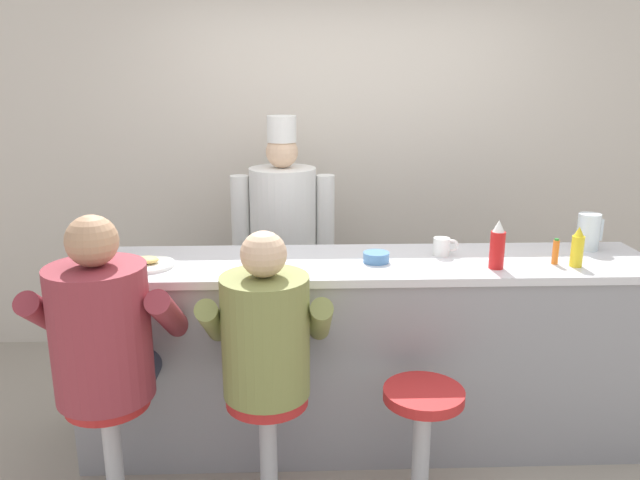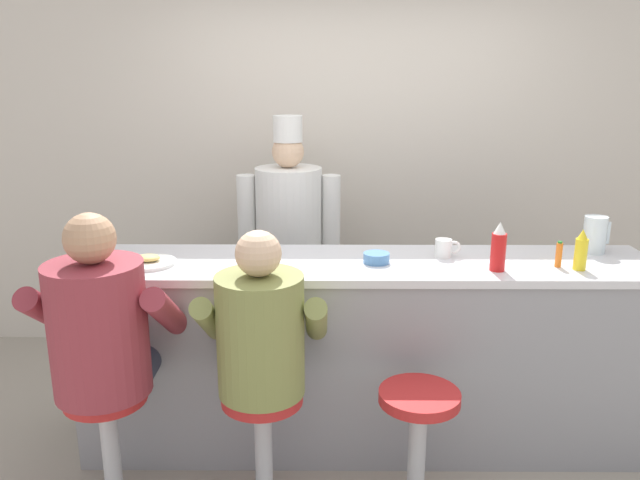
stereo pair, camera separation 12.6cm
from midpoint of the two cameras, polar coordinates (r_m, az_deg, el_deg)
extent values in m
plane|color=#9E9384|center=(3.40, 3.35, -20.38)|extent=(20.00, 20.00, 0.00)
cube|color=beige|center=(4.49, 1.63, 7.21)|extent=(10.00, 0.06, 2.70)
cube|color=gray|center=(3.41, 2.99, -10.52)|extent=(2.92, 0.60, 0.99)
cube|color=silver|center=(3.22, 3.12, -2.23)|extent=(2.98, 0.62, 0.04)
cylinder|color=red|center=(3.16, 14.79, -0.91)|extent=(0.07, 0.07, 0.19)
cone|color=white|center=(3.13, 14.94, 1.24)|extent=(0.06, 0.06, 0.06)
cylinder|color=yellow|center=(3.32, 21.44, -0.97)|extent=(0.06, 0.06, 0.16)
cone|color=yellow|center=(3.30, 21.61, 0.73)|extent=(0.05, 0.05, 0.05)
cylinder|color=orange|center=(3.33, 19.72, -1.06)|extent=(0.03, 0.03, 0.12)
cylinder|color=#287F2D|center=(3.31, 19.82, 0.03)|extent=(0.02, 0.02, 0.01)
cylinder|color=silver|center=(3.66, 22.42, 0.70)|extent=(0.12, 0.12, 0.20)
cube|color=silver|center=(3.69, 23.44, 0.86)|extent=(0.01, 0.01, 0.12)
cylinder|color=white|center=(3.24, -16.65, -2.20)|extent=(0.28, 0.28, 0.02)
ellipsoid|color=#E0BC60|center=(3.23, -16.68, -1.77)|extent=(0.12, 0.10, 0.03)
cylinder|color=#4C7FB7|center=(3.18, 4.02, -1.59)|extent=(0.13, 0.13, 0.05)
cylinder|color=white|center=(3.33, 9.98, -0.62)|extent=(0.09, 0.09, 0.10)
torus|color=white|center=(3.34, 10.94, -0.53)|extent=(0.07, 0.02, 0.07)
cylinder|color=#4C7AB2|center=(3.29, -20.98, -1.71)|extent=(0.08, 0.08, 0.09)
torus|color=#4C7AB2|center=(3.27, -20.11, -1.64)|extent=(0.06, 0.01, 0.06)
cylinder|color=#B2B5BA|center=(3.13, -19.54, -18.09)|extent=(0.08, 0.08, 0.56)
cylinder|color=red|center=(2.99, -20.02, -13.63)|extent=(0.36, 0.36, 0.05)
cylinder|color=#33384C|center=(3.18, -20.77, -11.09)|extent=(0.16, 0.42, 0.16)
cylinder|color=#33384C|center=(3.12, -17.06, -11.27)|extent=(0.16, 0.42, 0.16)
cylinder|color=maroon|center=(2.85, -20.61, -7.95)|extent=(0.42, 0.42, 0.59)
cylinder|color=maroon|center=(3.04, -24.71, -6.37)|extent=(0.11, 0.45, 0.36)
cylinder|color=maroon|center=(2.88, -14.92, -6.63)|extent=(0.11, 0.45, 0.36)
sphere|color=tan|center=(2.73, -21.39, -0.09)|extent=(0.22, 0.22, 0.22)
cylinder|color=#B2B5BA|center=(3.00, -6.00, -18.75)|extent=(0.08, 0.08, 0.56)
cylinder|color=red|center=(2.86, -6.16, -14.15)|extent=(0.36, 0.36, 0.05)
cylinder|color=#33384C|center=(3.01, -7.77, -11.70)|extent=(0.14, 0.38, 0.14)
cylinder|color=#33384C|center=(3.00, -4.08, -11.72)|extent=(0.14, 0.38, 0.14)
cylinder|color=olive|center=(2.73, -6.34, -8.74)|extent=(0.38, 0.38, 0.54)
cylinder|color=olive|center=(2.84, -11.06, -7.32)|extent=(0.10, 0.41, 0.33)
cylinder|color=olive|center=(2.81, -1.27, -7.32)|extent=(0.10, 0.41, 0.33)
sphere|color=#DBB28E|center=(2.60, -6.57, -1.31)|extent=(0.20, 0.20, 0.20)
cylinder|color=#B2B5BA|center=(3.03, 7.99, -18.42)|extent=(0.08, 0.08, 0.56)
cylinder|color=red|center=(2.89, 8.20, -13.85)|extent=(0.36, 0.36, 0.05)
cube|color=#232328|center=(4.24, -4.12, -6.71)|extent=(0.33, 0.18, 0.79)
cube|color=white|center=(4.14, -4.18, -4.94)|extent=(0.30, 0.02, 0.47)
cylinder|color=white|center=(4.03, -4.31, 2.43)|extent=(0.43, 0.43, 0.59)
sphere|color=#DBB28E|center=(3.96, -4.42, 8.04)|extent=(0.20, 0.20, 0.20)
cylinder|color=white|center=(3.95, -4.46, 10.09)|extent=(0.18, 0.18, 0.16)
cylinder|color=white|center=(4.05, -8.17, 2.34)|extent=(0.12, 0.12, 0.50)
cylinder|color=white|center=(4.03, -0.41, 2.42)|extent=(0.12, 0.12, 0.50)
camera|label=1|loc=(0.06, -91.15, -0.31)|focal=35.00mm
camera|label=2|loc=(0.06, 88.85, 0.31)|focal=35.00mm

